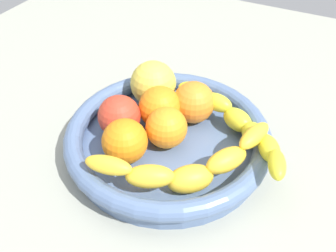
% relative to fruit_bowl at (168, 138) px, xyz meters
% --- Properties ---
extents(kitchen_counter, '(1.20, 1.20, 0.03)m').
position_rel_fruit_bowl_xyz_m(kitchen_counter, '(0.00, 0.00, -0.04)').
color(kitchen_counter, '#979A8C').
rests_on(kitchen_counter, ground).
extents(fruit_bowl, '(0.31, 0.31, 0.05)m').
position_rel_fruit_bowl_xyz_m(fruit_bowl, '(0.00, 0.00, 0.00)').
color(fruit_bowl, slate).
rests_on(fruit_bowl, kitchen_counter).
extents(banana_draped_left, '(0.20, 0.15, 0.05)m').
position_rel_fruit_bowl_xyz_m(banana_draped_left, '(0.10, 0.05, 0.03)').
color(banana_draped_left, yellow).
rests_on(banana_draped_left, fruit_bowl).
extents(banana_draped_right, '(0.20, 0.19, 0.06)m').
position_rel_fruit_bowl_xyz_m(banana_draped_right, '(0.06, -0.06, 0.03)').
color(banana_draped_right, yellow).
rests_on(banana_draped_right, fruit_bowl).
extents(orange_front, '(0.07, 0.07, 0.07)m').
position_rel_fruit_bowl_xyz_m(orange_front, '(0.01, 0.07, 0.03)').
color(orange_front, orange).
rests_on(orange_front, fruit_bowl).
extents(orange_mid_left, '(0.07, 0.07, 0.07)m').
position_rel_fruit_bowl_xyz_m(orange_mid_left, '(-0.03, 0.03, 0.03)').
color(orange_mid_left, orange).
rests_on(orange_mid_left, fruit_bowl).
extents(orange_mid_right, '(0.06, 0.06, 0.06)m').
position_rel_fruit_bowl_xyz_m(orange_mid_right, '(0.00, -0.01, 0.03)').
color(orange_mid_right, orange).
rests_on(orange_mid_right, fruit_bowl).
extents(orange_rear, '(0.07, 0.07, 0.07)m').
position_rel_fruit_bowl_xyz_m(orange_rear, '(-0.04, -0.06, 0.03)').
color(orange_rear, orange).
rests_on(orange_rear, fruit_bowl).
extents(apple_yellow, '(0.08, 0.08, 0.08)m').
position_rel_fruit_bowl_xyz_m(apple_yellow, '(-0.07, 0.08, 0.03)').
color(apple_yellow, '#DFC847').
rests_on(apple_yellow, fruit_bowl).
extents(tomato_red, '(0.07, 0.07, 0.07)m').
position_rel_fruit_bowl_xyz_m(tomato_red, '(-0.07, -0.02, 0.03)').
color(tomato_red, red).
rests_on(tomato_red, fruit_bowl).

